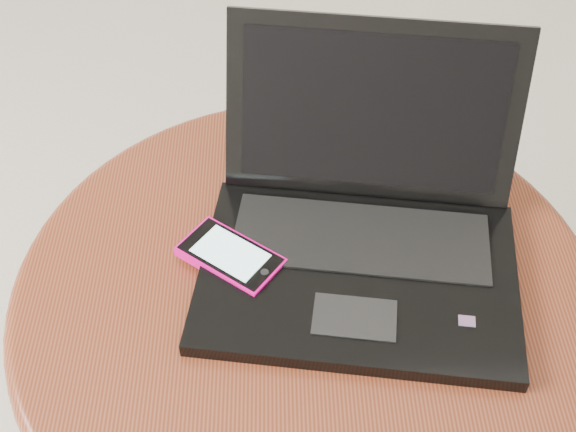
{
  "coord_description": "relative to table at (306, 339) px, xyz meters",
  "views": [
    {
      "loc": [
        -0.03,
        -0.53,
        1.16
      ],
      "look_at": [
        -0.02,
        0.03,
        0.57
      ],
      "focal_mm": 47.71,
      "sensor_mm": 36.0,
      "label": 1
    }
  ],
  "objects": [
    {
      "name": "laptop",
      "position": [
        0.06,
        0.04,
        0.15
      ],
      "size": [
        0.37,
        0.35,
        0.21
      ],
      "color": "black",
      "rests_on": "table"
    },
    {
      "name": "phone_black",
      "position": [
        -0.06,
        0.02,
        0.11
      ],
      "size": [
        0.11,
        0.1,
        0.01
      ],
      "color": "black",
      "rests_on": "table"
    },
    {
      "name": "table",
      "position": [
        0.0,
        0.0,
        0.0
      ],
      "size": [
        0.64,
        0.64,
        0.51
      ],
      "color": "brown",
      "rests_on": "ground"
    },
    {
      "name": "phone_pink",
      "position": [
        -0.08,
        0.02,
        0.13
      ],
      "size": [
        0.12,
        0.11,
        0.01
      ],
      "color": "#FB068A",
      "rests_on": "phone_black"
    }
  ]
}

